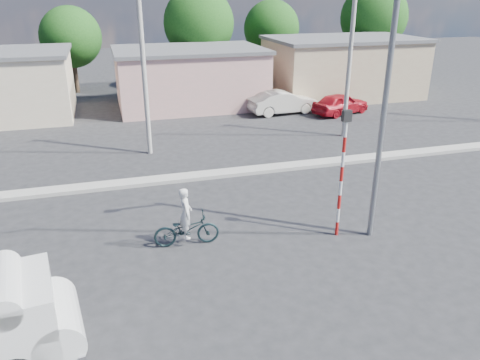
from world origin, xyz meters
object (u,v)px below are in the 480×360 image
object	(u,v)px
car_cream	(283,102)
traffic_pole	(343,164)
cyclist	(186,221)
streetlight	(382,91)
car_red	(341,104)
bicycle	(186,229)

from	to	relation	value
car_cream	traffic_pole	size ratio (longest dim) A/B	1.06
cyclist	streetlight	distance (m)	7.34
car_red	streetlight	bearing A→B (deg)	137.01
car_cream	car_red	bearing A→B (deg)	-113.11
cyclist	bicycle	bearing A→B (deg)	0.00
traffic_pole	streetlight	xyz separation A→B (m)	(0.94, -0.30, 2.37)
streetlight	bicycle	bearing A→B (deg)	169.65
bicycle	car_red	bearing A→B (deg)	-38.09
cyclist	car_red	world-z (taller)	cyclist
cyclist	car_cream	bearing A→B (deg)	-26.91
car_cream	streetlight	bearing A→B (deg)	163.64
car_cream	bicycle	bearing A→B (deg)	144.08
car_cream	car_red	size ratio (longest dim) A/B	1.12
bicycle	car_red	xyz separation A→B (m)	(13.03, 14.34, 0.15)
bicycle	streetlight	bearing A→B (deg)	-96.17
traffic_pole	streetlight	size ratio (longest dim) A/B	0.48
car_red	traffic_pole	xyz separation A→B (m)	(-7.99, -15.13, 1.89)
cyclist	car_cream	world-z (taller)	cyclist
car_cream	streetlight	size ratio (longest dim) A/B	0.52
bicycle	car_cream	size ratio (longest dim) A/B	0.46
traffic_pole	streetlight	bearing A→B (deg)	-17.73
car_red	traffic_pole	distance (m)	17.21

